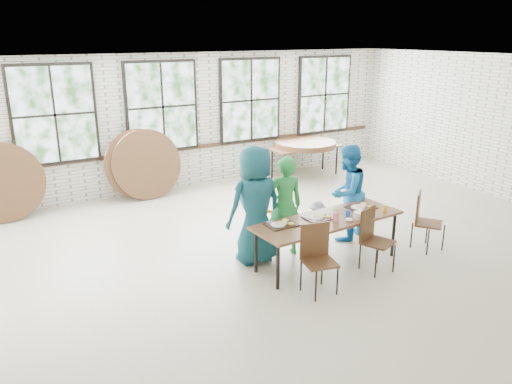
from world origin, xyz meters
TOP-DOWN VIEW (x-y plane):
  - room at (0.00, 4.44)m, footprint 12.00×12.00m
  - dining_table at (0.76, -0.44)m, footprint 2.44×0.93m
  - chair_near_left at (0.13, -1.01)m, footprint 0.50×0.49m
  - chair_near_right at (1.23, -0.91)m, footprint 0.54×0.53m
  - chair_spare at (2.46, -0.76)m, footprint 0.58×0.58m
  - adult_teal at (-0.12, 0.21)m, footprint 0.91×0.60m
  - adult_green at (0.41, 0.21)m, footprint 0.66×0.51m
  - toddler at (1.05, 0.21)m, footprint 0.52×0.32m
  - adult_blue at (1.66, 0.21)m, footprint 0.96×0.85m
  - storage_table at (3.38, 3.81)m, footprint 1.81×0.77m
  - tabletop_clutter at (0.85, -0.47)m, footprint 1.95×0.60m
  - round_tops_stacked at (3.38, 3.81)m, footprint 1.50×1.50m
  - round_tops_leaning at (-1.97, 4.12)m, footprint 4.34×0.48m

SIDE VIEW (x-z plane):
  - toddler at x=1.05m, z-range 0.00..0.77m
  - chair_near_left at x=0.13m, z-range 0.08..1.03m
  - chair_near_right at x=1.23m, z-range 0.08..1.03m
  - chair_spare at x=2.46m, z-range 0.08..1.03m
  - storage_table at x=3.38m, z-range 0.32..1.06m
  - dining_table at x=0.76m, z-range 0.32..1.06m
  - round_tops_leaning at x=-1.97m, z-range -0.01..1.48m
  - tabletop_clutter at x=0.85m, z-range 0.71..0.82m
  - adult_green at x=0.41m, z-range 0.00..1.61m
  - round_tops_stacked at x=3.38m, z-range 0.74..0.87m
  - adult_blue at x=1.66m, z-range 0.00..1.65m
  - adult_teal at x=-0.12m, z-range 0.00..1.83m
  - room at x=0.00m, z-range -4.17..7.83m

